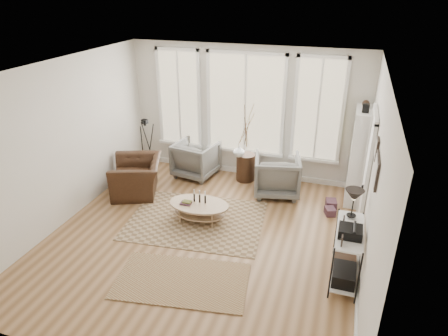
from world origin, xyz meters
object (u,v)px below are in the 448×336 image
(armchair_left, at_px, (196,159))
(accent_chair, at_px, (137,176))
(bookcase, at_px, (358,156))
(low_shelf, at_px, (347,249))
(armchair_right, at_px, (277,175))
(side_table, at_px, (246,145))
(coffee_table, at_px, (199,207))

(armchair_left, height_order, accent_chair, armchair_left)
(bookcase, bearing_deg, accent_chair, -165.96)
(low_shelf, xyz_separation_m, armchair_right, (-1.48, 2.29, -0.09))
(side_table, relative_size, accent_chair, 1.54)
(bookcase, xyz_separation_m, armchair_left, (-3.45, 0.06, -0.55))
(low_shelf, bearing_deg, side_table, 129.90)
(bookcase, bearing_deg, side_table, 175.48)
(armchair_left, bearing_deg, coffee_table, 122.23)
(side_table, bearing_deg, armchair_right, -27.85)
(low_shelf, relative_size, armchair_left, 1.46)
(side_table, xyz_separation_m, accent_chair, (-2.01, -1.26, -0.46))
(coffee_table, relative_size, armchair_right, 1.22)
(bookcase, distance_m, coffee_table, 3.27)
(armchair_right, height_order, side_table, side_table)
(bookcase, bearing_deg, low_shelf, -91.28)
(low_shelf, relative_size, accent_chair, 1.16)
(coffee_table, bearing_deg, armchair_left, 112.94)
(armchair_right, bearing_deg, side_table, -40.60)
(coffee_table, distance_m, side_table, 2.01)
(armchair_left, bearing_deg, bookcase, -171.73)
(bookcase, distance_m, armchair_right, 1.64)
(low_shelf, distance_m, armchair_left, 4.27)
(armchair_left, bearing_deg, side_table, -164.58)
(bookcase, xyz_separation_m, side_table, (-2.32, 0.18, -0.13))
(low_shelf, bearing_deg, coffee_table, 163.07)
(accent_chair, bearing_deg, coffee_table, 46.71)
(low_shelf, height_order, armchair_right, low_shelf)
(armchair_left, distance_m, armchair_right, 1.93)
(armchair_left, relative_size, accent_chair, 0.80)
(armchair_left, relative_size, side_table, 0.52)
(bookcase, relative_size, low_shelf, 1.58)
(coffee_table, relative_size, side_table, 0.66)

